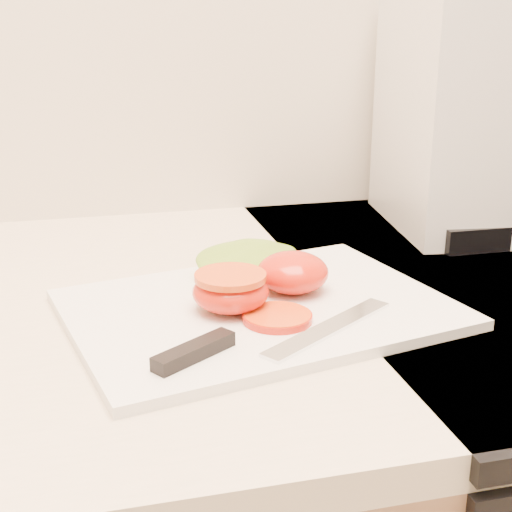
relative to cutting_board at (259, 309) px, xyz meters
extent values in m
cube|color=beige|center=(-0.09, 0.07, -0.02)|extent=(3.92, 0.65, 0.03)
cube|color=white|center=(0.00, 0.00, 0.00)|extent=(0.39, 0.32, 0.01)
ellipsoid|color=red|center=(0.04, 0.03, 0.02)|extent=(0.07, 0.07, 0.04)
ellipsoid|color=red|center=(-0.03, -0.01, 0.02)|extent=(0.07, 0.07, 0.04)
cylinder|color=#B52617|center=(-0.03, -0.01, 0.04)|extent=(0.07, 0.07, 0.01)
cylinder|color=#E45C0D|center=(0.01, -0.04, 0.01)|extent=(0.06, 0.06, 0.01)
ellipsoid|color=olive|center=(0.01, 0.08, 0.02)|extent=(0.15, 0.13, 0.03)
cube|color=silver|center=(0.05, -0.07, 0.01)|extent=(0.15, 0.11, 0.00)
cube|color=black|center=(-0.08, -0.10, 0.01)|extent=(0.07, 0.06, 0.01)
cube|color=silver|center=(0.35, 0.24, 0.15)|extent=(0.23, 0.27, 0.30)
camera|label=1|loc=(-0.15, -0.60, 0.26)|focal=50.00mm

